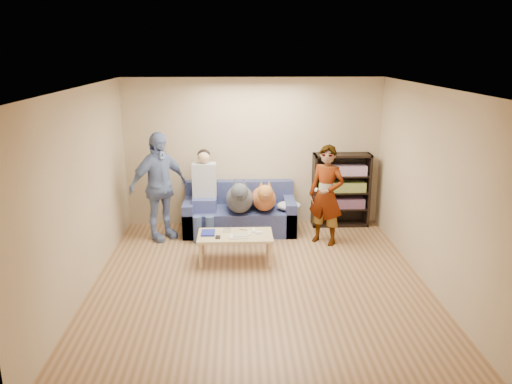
{
  "coord_description": "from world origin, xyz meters",
  "views": [
    {
      "loc": [
        -0.28,
        -6.12,
        3.05
      ],
      "look_at": [
        0.0,
        1.2,
        0.95
      ],
      "focal_mm": 35.0,
      "sensor_mm": 36.0,
      "label": 1
    }
  ],
  "objects_px": {
    "sofa": "(240,215)",
    "bookshelf": "(341,188)",
    "person_standing_left": "(159,187)",
    "coffee_table": "(235,237)",
    "person_standing_right": "(326,195)",
    "person_seated": "(204,190)",
    "camera_silver": "(227,230)",
    "notebook_blue": "(208,233)",
    "dog_gray": "(240,198)",
    "dog_tan": "(264,198)"
  },
  "relations": [
    {
      "from": "person_standing_left",
      "to": "person_seated",
      "type": "xyz_separation_m",
      "value": [
        0.72,
        0.2,
        -0.12
      ]
    },
    {
      "from": "dog_tan",
      "to": "person_seated",
      "type": "bearing_deg",
      "value": 177.09
    },
    {
      "from": "dog_tan",
      "to": "bookshelf",
      "type": "height_order",
      "value": "bookshelf"
    },
    {
      "from": "person_seated",
      "to": "coffee_table",
      "type": "distance_m",
      "value": 1.35
    },
    {
      "from": "person_standing_left",
      "to": "notebook_blue",
      "type": "relative_size",
      "value": 6.9
    },
    {
      "from": "camera_silver",
      "to": "bookshelf",
      "type": "relative_size",
      "value": 0.08
    },
    {
      "from": "person_seated",
      "to": "camera_silver",
      "type": "bearing_deg",
      "value": -69.47
    },
    {
      "from": "notebook_blue",
      "to": "camera_silver",
      "type": "distance_m",
      "value": 0.29
    },
    {
      "from": "notebook_blue",
      "to": "dog_gray",
      "type": "distance_m",
      "value": 1.14
    },
    {
      "from": "person_standing_right",
      "to": "coffee_table",
      "type": "bearing_deg",
      "value": -119.92
    },
    {
      "from": "person_standing_right",
      "to": "person_standing_left",
      "type": "relative_size",
      "value": 0.9
    },
    {
      "from": "person_standing_left",
      "to": "coffee_table",
      "type": "distance_m",
      "value": 1.67
    },
    {
      "from": "notebook_blue",
      "to": "bookshelf",
      "type": "bearing_deg",
      "value": 33.23
    },
    {
      "from": "camera_silver",
      "to": "bookshelf",
      "type": "distance_m",
      "value": 2.46
    },
    {
      "from": "sofa",
      "to": "person_seated",
      "type": "relative_size",
      "value": 1.29
    },
    {
      "from": "camera_silver",
      "to": "dog_gray",
      "type": "relative_size",
      "value": 0.09
    },
    {
      "from": "notebook_blue",
      "to": "sofa",
      "type": "bearing_deg",
      "value": 69.31
    },
    {
      "from": "coffee_table",
      "to": "person_standing_right",
      "type": "bearing_deg",
      "value": 24.95
    },
    {
      "from": "person_standing_right",
      "to": "sofa",
      "type": "relative_size",
      "value": 0.85
    },
    {
      "from": "coffee_table",
      "to": "bookshelf",
      "type": "xyz_separation_m",
      "value": [
        1.87,
        1.54,
        0.31
      ]
    },
    {
      "from": "person_standing_right",
      "to": "camera_silver",
      "type": "distance_m",
      "value": 1.71
    },
    {
      "from": "bookshelf",
      "to": "person_seated",
      "type": "bearing_deg",
      "value": -171.43
    },
    {
      "from": "dog_gray",
      "to": "camera_silver",
      "type": "bearing_deg",
      "value": -101.73
    },
    {
      "from": "dog_gray",
      "to": "bookshelf",
      "type": "distance_m",
      "value": 1.86
    },
    {
      "from": "sofa",
      "to": "notebook_blue",
      "type": "bearing_deg",
      "value": -110.69
    },
    {
      "from": "person_standing_right",
      "to": "bookshelf",
      "type": "xyz_separation_m",
      "value": [
        0.41,
        0.86,
        -0.13
      ]
    },
    {
      "from": "dog_tan",
      "to": "coffee_table",
      "type": "relative_size",
      "value": 1.06
    },
    {
      "from": "notebook_blue",
      "to": "coffee_table",
      "type": "xyz_separation_m",
      "value": [
        0.4,
        -0.05,
        -0.06
      ]
    },
    {
      "from": "person_seated",
      "to": "person_standing_right",
      "type": "bearing_deg",
      "value": -14.21
    },
    {
      "from": "sofa",
      "to": "coffee_table",
      "type": "bearing_deg",
      "value": -93.27
    },
    {
      "from": "person_standing_left",
      "to": "sofa",
      "type": "xyz_separation_m",
      "value": [
        1.32,
        0.33,
        -0.62
      ]
    },
    {
      "from": "sofa",
      "to": "bookshelf",
      "type": "relative_size",
      "value": 1.46
    },
    {
      "from": "person_standing_left",
      "to": "camera_silver",
      "type": "relative_size",
      "value": 16.32
    },
    {
      "from": "dog_gray",
      "to": "dog_tan",
      "type": "bearing_deg",
      "value": 10.15
    },
    {
      "from": "sofa",
      "to": "coffee_table",
      "type": "distance_m",
      "value": 1.31
    },
    {
      "from": "camera_silver",
      "to": "dog_gray",
      "type": "height_order",
      "value": "dog_gray"
    },
    {
      "from": "camera_silver",
      "to": "person_seated",
      "type": "distance_m",
      "value": 1.18
    },
    {
      "from": "notebook_blue",
      "to": "bookshelf",
      "type": "height_order",
      "value": "bookshelf"
    },
    {
      "from": "sofa",
      "to": "bookshelf",
      "type": "height_order",
      "value": "bookshelf"
    },
    {
      "from": "person_standing_left",
      "to": "bookshelf",
      "type": "relative_size",
      "value": 1.38
    },
    {
      "from": "person_standing_right",
      "to": "camera_silver",
      "type": "xyz_separation_m",
      "value": [
        -1.58,
        -0.56,
        -0.36
      ]
    },
    {
      "from": "notebook_blue",
      "to": "sofa",
      "type": "relative_size",
      "value": 0.14
    },
    {
      "from": "person_seated",
      "to": "dog_tan",
      "type": "xyz_separation_m",
      "value": [
        1.0,
        -0.05,
        -0.13
      ]
    },
    {
      "from": "person_seated",
      "to": "coffee_table",
      "type": "relative_size",
      "value": 1.34
    },
    {
      "from": "notebook_blue",
      "to": "camera_silver",
      "type": "xyz_separation_m",
      "value": [
        0.28,
        0.07,
        0.01
      ]
    },
    {
      "from": "person_standing_right",
      "to": "coffee_table",
      "type": "height_order",
      "value": "person_standing_right"
    },
    {
      "from": "camera_silver",
      "to": "coffee_table",
      "type": "xyz_separation_m",
      "value": [
        0.12,
        -0.12,
        -0.07
      ]
    },
    {
      "from": "camera_silver",
      "to": "bookshelf",
      "type": "xyz_separation_m",
      "value": [
        1.99,
        1.42,
        0.23
      ]
    },
    {
      "from": "sofa",
      "to": "person_seated",
      "type": "distance_m",
      "value": 0.78
    },
    {
      "from": "dog_gray",
      "to": "coffee_table",
      "type": "height_order",
      "value": "dog_gray"
    }
  ]
}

